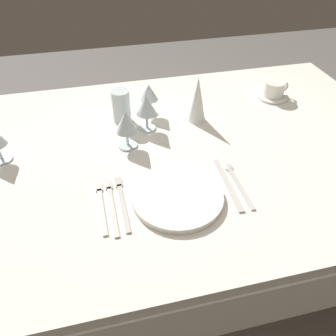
# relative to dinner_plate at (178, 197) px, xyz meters

# --- Properties ---
(ground_plane) EXTENTS (6.00, 6.00, 0.00)m
(ground_plane) POSITION_rel_dinner_plate_xyz_m (0.01, 0.24, -0.75)
(ground_plane) COLOR slate
(dining_table) EXTENTS (1.80, 1.11, 0.74)m
(dining_table) POSITION_rel_dinner_plate_xyz_m (0.01, 0.24, -0.09)
(dining_table) COLOR silver
(dining_table) RESTS_ON ground
(dinner_plate) EXTENTS (0.27, 0.27, 0.02)m
(dinner_plate) POSITION_rel_dinner_plate_xyz_m (0.00, 0.00, 0.00)
(dinner_plate) COLOR white
(dinner_plate) RESTS_ON dining_table
(fork_outer) EXTENTS (0.02, 0.22, 0.00)m
(fork_outer) POSITION_rel_dinner_plate_xyz_m (-0.16, 0.03, -0.01)
(fork_outer) COLOR beige
(fork_outer) RESTS_ON dining_table
(fork_inner) EXTENTS (0.02, 0.23, 0.00)m
(fork_inner) POSITION_rel_dinner_plate_xyz_m (-0.19, 0.02, -0.01)
(fork_inner) COLOR beige
(fork_inner) RESTS_ON dining_table
(fork_salad) EXTENTS (0.02, 0.21, 0.00)m
(fork_salad) POSITION_rel_dinner_plate_xyz_m (-0.22, 0.03, -0.01)
(fork_salad) COLOR beige
(fork_salad) RESTS_ON dining_table
(dinner_knife) EXTENTS (0.02, 0.24, 0.00)m
(dinner_knife) POSITION_rel_dinner_plate_xyz_m (0.17, 0.02, -0.01)
(dinner_knife) COLOR beige
(dinner_knife) RESTS_ON dining_table
(spoon_soup) EXTENTS (0.03, 0.21, 0.01)m
(spoon_soup) POSITION_rel_dinner_plate_xyz_m (0.20, 0.04, -0.01)
(spoon_soup) COLOR beige
(spoon_soup) RESTS_ON dining_table
(saucer_left) EXTENTS (0.13, 0.13, 0.01)m
(saucer_left) POSITION_rel_dinner_plate_xyz_m (0.55, 0.50, -0.00)
(saucer_left) COLOR white
(saucer_left) RESTS_ON dining_table
(coffee_cup_left) EXTENTS (0.11, 0.09, 0.06)m
(coffee_cup_left) POSITION_rel_dinner_plate_xyz_m (0.55, 0.50, 0.03)
(coffee_cup_left) COLOR white
(coffee_cup_left) RESTS_ON saucer_left
(wine_glass_centre) EXTENTS (0.07, 0.07, 0.14)m
(wine_glass_centre) POSITION_rel_dinner_plate_xyz_m (-0.02, 0.39, 0.09)
(wine_glass_centre) COLOR silver
(wine_glass_centre) RESTS_ON dining_table
(wine_glass_left) EXTENTS (0.07, 0.07, 0.14)m
(wine_glass_left) POSITION_rel_dinner_plate_xyz_m (-0.10, 0.29, 0.08)
(wine_glass_left) COLOR silver
(wine_glass_left) RESTS_ON dining_table
(wine_glass_far) EXTENTS (0.07, 0.07, 0.13)m
(wine_glass_far) POSITION_rel_dinner_plate_xyz_m (0.01, 0.49, 0.08)
(wine_glass_far) COLOR silver
(wine_glass_far) RESTS_ON dining_table
(drink_tumbler) EXTENTS (0.07, 0.07, 0.13)m
(drink_tumbler) POSITION_rel_dinner_plate_xyz_m (-0.10, 0.46, 0.05)
(drink_tumbler) COLOR silver
(drink_tumbler) RESTS_ON dining_table
(napkin_folded) EXTENTS (0.07, 0.07, 0.18)m
(napkin_folded) POSITION_rel_dinner_plate_xyz_m (0.18, 0.40, 0.08)
(napkin_folded) COLOR white
(napkin_folded) RESTS_ON dining_table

